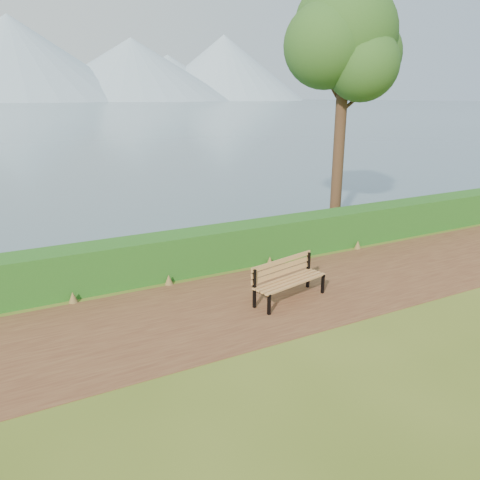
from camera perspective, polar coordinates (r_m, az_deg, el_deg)
ground at (r=9.57m, az=1.84°, el=-8.43°), size 140.00×140.00×0.00m
path at (r=9.81m, az=0.97°, el=-7.74°), size 40.00×3.40×0.01m
hedge at (r=11.55m, az=-4.53°, el=-1.23°), size 32.00×0.85×1.00m
bench at (r=9.88m, az=5.76°, el=-4.51°), size 1.81×0.88×0.87m
tree at (r=15.57m, az=12.73°, el=22.63°), size 4.00×3.33×7.70m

